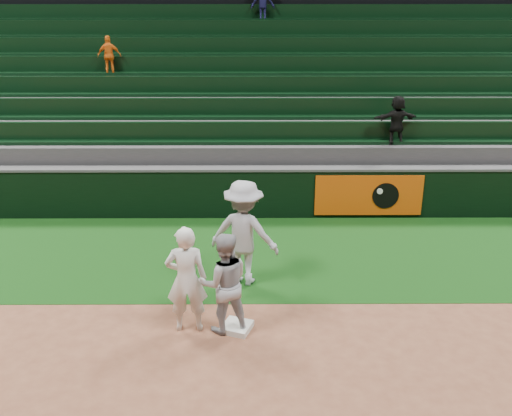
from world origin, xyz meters
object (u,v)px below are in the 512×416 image
(first_base, at_px, (237,327))
(base_coach, at_px, (244,233))
(baserunner, at_px, (224,283))
(first_baseman, at_px, (186,279))

(first_base, xyz_separation_m, base_coach, (0.10, 1.65, 0.97))
(base_coach, bearing_deg, baserunner, 97.24)
(first_baseman, xyz_separation_m, baserunner, (0.60, -0.03, -0.05))
(first_baseman, relative_size, base_coach, 0.90)
(first_baseman, distance_m, base_coach, 1.84)
(first_baseman, relative_size, baserunner, 1.06)
(base_coach, bearing_deg, first_base, 103.88)
(baserunner, distance_m, base_coach, 1.66)
(baserunner, bearing_deg, first_base, 165.75)
(baserunner, relative_size, base_coach, 0.84)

